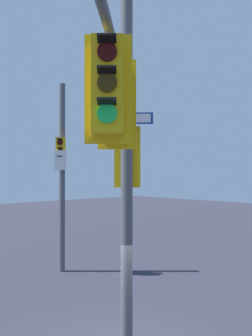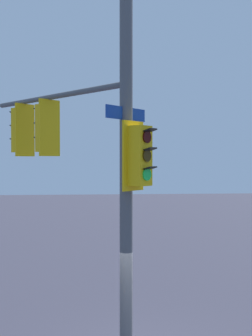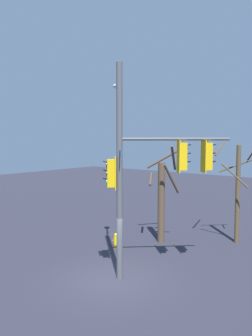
% 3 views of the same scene
% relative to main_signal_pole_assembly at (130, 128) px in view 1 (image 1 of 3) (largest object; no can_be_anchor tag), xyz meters
% --- Properties ---
extents(main_signal_pole_assembly, '(5.25, 3.63, 8.67)m').
position_rel_main_signal_pole_assembly_xyz_m(main_signal_pole_assembly, '(0.00, 0.00, 0.00)').
color(main_signal_pole_assembly, '#4C4F54').
rests_on(main_signal_pole_assembly, ground).
extents(secondary_pole_assembly, '(0.68, 0.71, 7.62)m').
position_rel_main_signal_pole_assembly_xyz_m(secondary_pole_assembly, '(3.69, 7.84, -0.70)').
color(secondary_pole_assembly, '#4C4F54').
rests_on(secondary_pole_assembly, ground).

